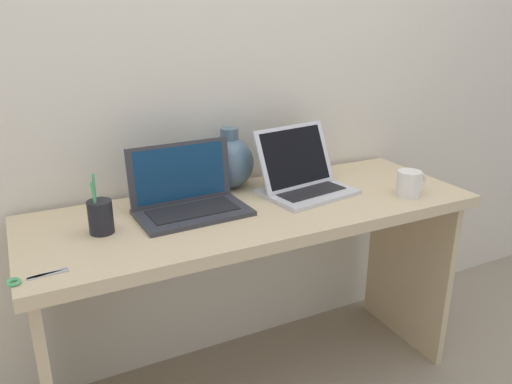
# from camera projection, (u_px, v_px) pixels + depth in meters

# --- Properties ---
(ground_plane) EXTENTS (6.00, 6.00, 0.00)m
(ground_plane) POSITION_uv_depth(u_px,v_px,m) (256.00, 384.00, 1.97)
(ground_plane) COLOR gray
(back_wall) EXTENTS (4.40, 0.04, 2.40)m
(back_wall) POSITION_uv_depth(u_px,v_px,m) (217.00, 62.00, 1.82)
(back_wall) COLOR beige
(back_wall) RESTS_ON ground
(desk) EXTENTS (1.53, 0.55, 0.75)m
(desk) POSITION_uv_depth(u_px,v_px,m) (256.00, 248.00, 1.77)
(desk) COLOR #D1B78C
(desk) RESTS_ON ground
(laptop_left) EXTENTS (0.37, 0.24, 0.22)m
(laptop_left) POSITION_uv_depth(u_px,v_px,m) (187.00, 194.00, 1.65)
(laptop_left) COLOR #333338
(laptop_left) RESTS_ON desk
(laptop_right) EXTENTS (0.35, 0.29, 0.23)m
(laptop_right) POSITION_uv_depth(u_px,v_px,m) (301.00, 175.00, 1.83)
(laptop_right) COLOR silver
(laptop_right) RESTS_ON desk
(green_vase) EXTENTS (0.18, 0.18, 0.23)m
(green_vase) POSITION_uv_depth(u_px,v_px,m) (230.00, 162.00, 1.86)
(green_vase) COLOR slate
(green_vase) RESTS_ON desk
(coffee_mug) EXTENTS (0.12, 0.09, 0.09)m
(coffee_mug) POSITION_uv_depth(u_px,v_px,m) (409.00, 183.00, 1.79)
(coffee_mug) COLOR white
(coffee_mug) RESTS_ON desk
(pen_cup) EXTENTS (0.07, 0.07, 0.18)m
(pen_cup) POSITION_uv_depth(u_px,v_px,m) (100.00, 216.00, 1.49)
(pen_cup) COLOR black
(pen_cup) RESTS_ON desk
(scissors) EXTENTS (0.15, 0.05, 0.01)m
(scissors) POSITION_uv_depth(u_px,v_px,m) (26.00, 279.00, 1.24)
(scissors) COLOR #B7B7BC
(scissors) RESTS_ON desk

